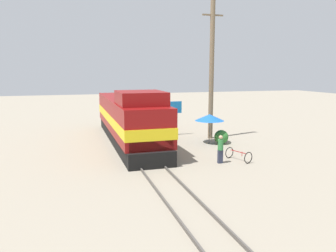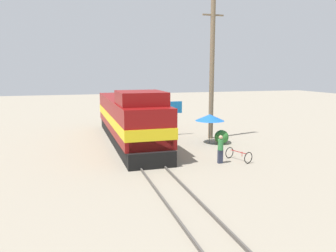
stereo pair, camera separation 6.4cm
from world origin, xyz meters
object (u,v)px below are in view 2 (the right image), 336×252
(person_bystander, at_px, (220,148))
(bicycle, at_px, (239,155))
(locomotive, at_px, (130,119))
(vendor_umbrella, at_px, (210,118))
(billboard_sign, at_px, (173,110))
(utility_pole, at_px, (212,69))

(person_bystander, relative_size, bicycle, 0.99)
(locomotive, relative_size, bicycle, 8.99)
(locomotive, bearing_deg, bicycle, -52.01)
(locomotive, height_order, bicycle, locomotive)
(locomotive, bearing_deg, vendor_umbrella, -18.88)
(billboard_sign, distance_m, bicycle, 9.46)
(utility_pole, bearing_deg, billboard_sign, 141.86)
(person_bystander, height_order, bicycle, person_bystander)
(vendor_umbrella, xyz_separation_m, bicycle, (-0.28, -5.25, -1.69))
(utility_pole, relative_size, person_bystander, 6.50)
(billboard_sign, bearing_deg, vendor_umbrella, -65.12)
(person_bystander, bearing_deg, utility_pole, 70.56)
(locomotive, bearing_deg, utility_pole, -2.19)
(utility_pole, xyz_separation_m, bicycle, (-1.17, -7.03, -5.42))
(person_bystander, bearing_deg, billboard_sign, 90.92)
(vendor_umbrella, relative_size, person_bystander, 1.32)
(locomotive, distance_m, person_bystander, 8.68)
(billboard_sign, xyz_separation_m, bicycle, (1.52, -9.14, -1.87))
(locomotive, xyz_separation_m, vendor_umbrella, (5.98, -2.04, 0.18))
(bicycle, bearing_deg, billboard_sign, 80.23)
(utility_pole, height_order, vendor_umbrella, utility_pole)
(vendor_umbrella, relative_size, bicycle, 1.30)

